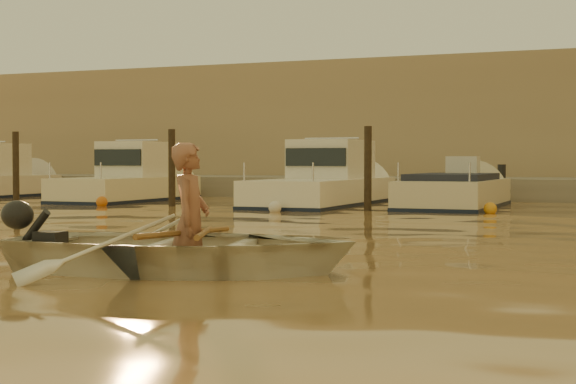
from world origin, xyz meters
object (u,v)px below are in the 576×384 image
at_px(person, 190,222).
at_px(waterfront_building, 476,128).
at_px(moored_boat_3, 455,198).
at_px(dinghy, 181,247).
at_px(moored_boat_2, 323,181).
at_px(moored_boat_1, 127,180).

height_order(person, waterfront_building, waterfront_building).
xyz_separation_m(person, moored_boat_3, (-0.02, 14.06, -0.31)).
bearing_deg(dinghy, moored_boat_3, -12.01).
bearing_deg(moored_boat_2, moored_boat_3, 0.00).
height_order(person, moored_boat_2, moored_boat_2).
bearing_deg(waterfront_building, moored_boat_2, -100.85).
bearing_deg(waterfront_building, person, -86.68).
height_order(dinghy, moored_boat_1, moored_boat_1).
bearing_deg(dinghy, waterfront_building, -8.61).
bearing_deg(moored_boat_2, waterfront_building, 79.15).
height_order(moored_boat_1, waterfront_building, waterfront_building).
relative_size(moored_boat_1, waterfront_building, 0.13).
relative_size(moored_boat_1, moored_boat_2, 0.83).
relative_size(person, moored_boat_3, 0.28).
relative_size(dinghy, moored_boat_3, 0.63).
bearing_deg(dinghy, moored_boat_1, 22.59).
bearing_deg(person, moored_boat_3, -11.61).
height_order(dinghy, waterfront_building, waterfront_building).
xyz_separation_m(dinghy, moored_boat_1, (-9.61, 14.08, 0.36)).
height_order(person, moored_boat_3, person).
bearing_deg(waterfront_building, dinghy, -86.90).
xyz_separation_m(moored_boat_1, waterfront_building, (8.25, 11.00, 1.77)).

